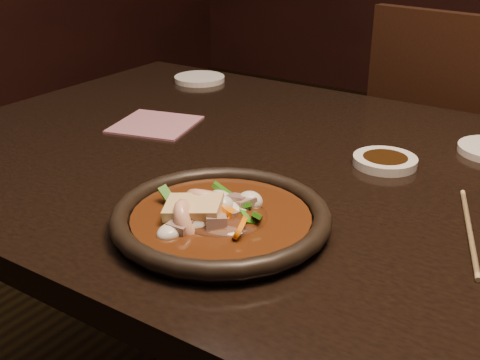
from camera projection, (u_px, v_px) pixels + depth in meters
The scene contains 8 objects.
table at pixel (357, 225), 0.96m from camera, with size 1.60×0.90×0.75m.
chair at pixel (462, 180), 1.52m from camera, with size 0.51×0.51×0.94m.
plate at pixel (221, 218), 0.79m from camera, with size 0.29×0.29×0.03m.
stirfry at pixel (218, 215), 0.78m from camera, with size 0.16×0.15×0.06m.
soy_dish at pixel (385, 161), 0.99m from camera, with size 0.10×0.10×0.01m, color silver.
saucer_left at pixel (200, 79), 1.48m from camera, with size 0.12×0.12×0.01m, color silver.
chopsticks at pixel (469, 230), 0.78m from camera, with size 0.08×0.23×0.01m.
napkin at pixel (155, 124), 1.17m from camera, with size 0.15×0.15×0.00m, color #965C6A.
Camera 1 is at (0.31, -0.81, 1.13)m, focal length 45.00 mm.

